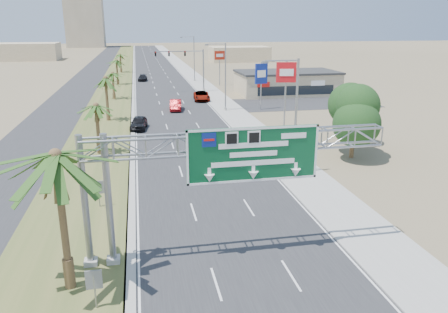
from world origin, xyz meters
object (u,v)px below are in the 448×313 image
Objects in this scene: car_left_lane at (139,123)px; car_mid_lane at (176,105)px; signal_mast at (193,66)px; car_far at (143,78)px; pole_sign_blue at (261,75)px; car_right_lane at (202,96)px; pole_sign_red_near at (286,76)px; palm_near at (55,156)px; pole_sign_red_far at (220,58)px; sign_gantry at (223,153)px; store_building at (287,83)px.

car_mid_lane reaches higher than car_left_lane.
signal_mast reaches higher than car_far.
pole_sign_blue is (18.50, 9.68, 4.42)m from car_left_lane.
car_right_lane is 24.88m from pole_sign_red_near.
palm_near is at bearing -88.39° from car_left_lane.
car_mid_lane is 0.66× the size of pole_sign_red_far.
sign_gantry is at bearing -81.84° from car_far.
pole_sign_red_near is (-9.70, -27.30, 4.61)m from store_building.
palm_near is 1.72× the size of car_mid_lane.
signal_mast is 1.44× the size of pole_sign_blue.
signal_mast is 1.21× the size of pole_sign_red_near.
pole_sign_red_near reaches higher than signal_mast.
palm_near is 83.41m from car_far.
car_far is at bearing 96.18° from car_left_lane.
signal_mast is at bearing 111.40° from pole_sign_blue.
signal_mast is at bearing 77.34° from palm_near.
car_left_lane is 22.33m from car_right_lane.
car_far is 55.17m from pole_sign_red_near.
car_far is (1.34, 48.71, -0.11)m from car_left_lane.
sign_gantry reaches higher than car_far.
car_mid_lane is at bearing 78.49° from palm_near.
pole_sign_blue is at bearing 71.52° from sign_gantry.
pole_sign_blue reaches higher than car_mid_lane.
pole_sign_red_far is at bearing 125.66° from store_building.
car_right_lane is at bearing 63.22° from car_mid_lane.
signal_mast reaches higher than pole_sign_blue.
signal_mast is at bearing 102.10° from pole_sign_red_near.
signal_mast is at bearing 160.46° from store_building.
store_building is 2.43× the size of pole_sign_red_far.
palm_near is 1.17× the size of pole_sign_blue.
pole_sign_blue reaches higher than car_left_lane.
store_building is 16.95m from pole_sign_blue.
sign_gantry is 2.96× the size of car_right_lane.
palm_near reaches higher than sign_gantry.
pole_sign_red_far is at bearing 79.56° from sign_gantry.
palm_near reaches higher than car_right_lane.
car_mid_lane is at bearing -105.54° from signal_mast.
car_mid_lane is 9.49m from car_right_lane.
sign_gantry is at bearing -108.48° from pole_sign_blue.
pole_sign_red_near is (16.46, -52.32, 5.93)m from car_far.
pole_sign_red_far reaches higher than car_mid_lane.
car_right_lane is (0.13, -10.12, -4.06)m from signal_mast.
store_building reaches higher than car_right_lane.
car_left_lane is 12.88m from car_mid_lane.
palm_near is at bearing -118.28° from store_building.
palm_near is 0.81× the size of signal_mast.
pole_sign_red_far is (6.57, 18.25, 5.01)m from car_right_lane.
sign_gantry is 44.29m from car_mid_lane.
pole_sign_red_near reaches higher than car_left_lane.
car_far is (-9.33, 19.05, -4.17)m from signal_mast.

